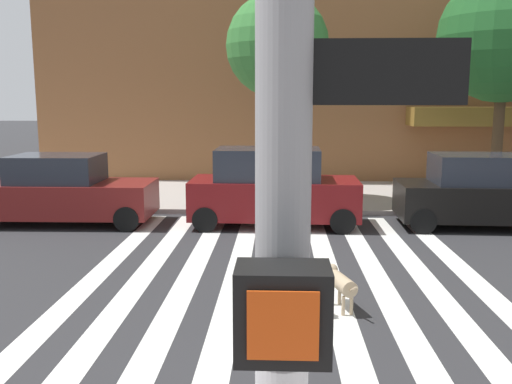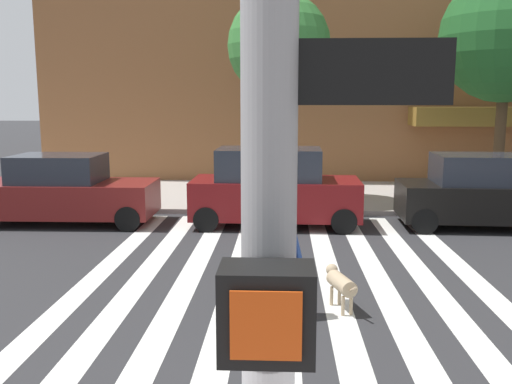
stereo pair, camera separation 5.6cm
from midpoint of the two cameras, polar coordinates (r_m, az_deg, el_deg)
The scene contains 11 objects.
ground_plane at distance 9.77m, azimuth 4.19°, elevation -10.71°, with size 160.00×160.00×0.00m, color #2B2B2D.
sidewalk_far at distance 19.31m, azimuth 3.30°, elevation -0.35°, with size 80.00×6.00×0.15m, color #A9A19A.
crosswalk_stripes at distance 9.76m, azimuth 2.68°, elevation -10.68°, with size 7.65×13.13×0.01m.
traffic_light_pole at distance 1.70m, azimuth 2.23°, elevation 14.70°, with size 0.74×0.46×5.80m.
parked_car_near_curb at distance 16.02m, azimuth -19.33°, elevation 0.06°, with size 4.81×2.04×1.89m.
parked_car_behind_first at distance 14.87m, azimuth 1.60°, elevation 0.38°, with size 4.50×2.04×2.09m.
parked_car_third_in_line at distance 15.86m, azimuth 22.55°, elevation -0.07°, with size 4.75×2.12×1.95m.
street_tree_nearest at distance 17.76m, azimuth 2.12°, elevation 14.69°, with size 3.21×3.21×6.49m.
street_tree_middle at distance 19.30m, azimuth 24.15°, elevation 14.34°, with size 4.06×4.06×7.18m.
pedestrian_dog_walker at distance 8.66m, azimuth 2.47°, elevation -6.90°, with size 0.70×0.34×1.64m.
dog_on_leash at distance 9.18m, azimuth 8.51°, elevation -9.20°, with size 0.47×1.06×0.65m.
Camera 1 is at (-0.35, -2.30, 3.37)m, focal length 38.85 mm.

